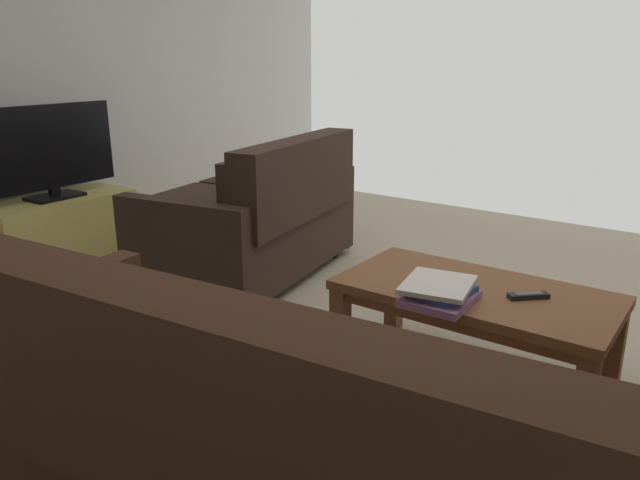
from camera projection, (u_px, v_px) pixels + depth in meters
name	position (u px, v px, depth m)	size (l,w,h in m)	color
ground_plane	(421.00, 344.00, 2.90)	(5.40, 5.32, 0.01)	#B7A88E
wall_right	(64.00, 42.00, 4.00)	(0.12, 5.32, 2.81)	silver
sofa_main	(267.00, 443.00, 1.54)	(2.08, 1.00, 0.87)	black
loveseat_near	(257.00, 218.00, 3.69)	(1.05, 1.51, 0.87)	black
coffee_table	(475.00, 303.00, 2.48)	(1.10, 0.57, 0.41)	brown
tv_stand	(60.00, 234.00, 3.86)	(0.45, 0.95, 0.47)	#D8C666
flat_tv	(49.00, 150.00, 3.70)	(0.21, 0.88, 0.57)	black
book_stack	(440.00, 292.00, 2.32)	(0.30, 0.33, 0.07)	#996699
tv_remote	(528.00, 296.00, 2.36)	(0.15, 0.14, 0.02)	black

